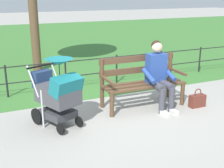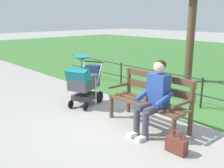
{
  "view_description": "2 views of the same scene",
  "coord_description": "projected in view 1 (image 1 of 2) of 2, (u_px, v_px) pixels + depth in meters",
  "views": [
    {
      "loc": [
        2.26,
        4.57,
        2.12
      ],
      "look_at": [
        0.33,
        0.25,
        0.63
      ],
      "focal_mm": 46.77,
      "sensor_mm": 36.0,
      "label": 1
    },
    {
      "loc": [
        -3.35,
        3.49,
        1.97
      ],
      "look_at": [
        0.48,
        0.01,
        0.63
      ],
      "focal_mm": 41.63,
      "sensor_mm": 36.0,
      "label": 2
    }
  ],
  "objects": [
    {
      "name": "grass_lawn",
      "position": [
        37.0,
        42.0,
        13.16
      ],
      "size": [
        40.0,
        16.0,
        0.01
      ],
      "primitive_type": "cube",
      "color": "#3D7533",
      "rests_on": "ground"
    },
    {
      "name": "park_bench",
      "position": [
        141.0,
        79.0,
        5.62
      ],
      "size": [
        1.61,
        0.63,
        0.96
      ],
      "color": "brown",
      "rests_on": "ground"
    },
    {
      "name": "handbag",
      "position": [
        197.0,
        100.0,
        5.64
      ],
      "size": [
        0.32,
        0.14,
        0.37
      ],
      "color": "brown",
      "rests_on": "ground"
    },
    {
      "name": "person_on_bench",
      "position": [
        159.0,
        73.0,
        5.47
      ],
      "size": [
        0.54,
        0.74,
        1.28
      ],
      "color": "#42424C",
      "rests_on": "ground"
    },
    {
      "name": "ground_plane",
      "position": [
        123.0,
        110.0,
        5.5
      ],
      "size": [
        60.0,
        60.0,
        0.0
      ],
      "primitive_type": "plane",
      "color": "#9E9B93"
    },
    {
      "name": "stroller",
      "position": [
        58.0,
        92.0,
        4.69
      ],
      "size": [
        0.79,
        1.0,
        1.15
      ],
      "color": "black",
      "rests_on": "ground"
    },
    {
      "name": "park_fence",
      "position": [
        112.0,
        67.0,
        7.0
      ],
      "size": [
        8.9,
        0.04,
        0.7
      ],
      "color": "black",
      "rests_on": "ground"
    }
  ]
}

